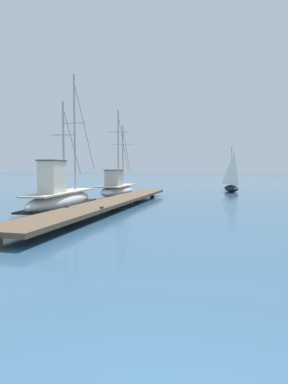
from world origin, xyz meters
name	(u,v)px	position (x,y,z in m)	size (l,w,h in m)	color
floating_dock	(113,202)	(-6.05, 15.00, 0.36)	(2.35, 18.92, 0.53)	brown
fishing_boat_0	(117,188)	(-8.41, 21.81, 0.65)	(2.28, 6.91, 6.51)	silver
fishing_boat_1	(61,197)	(-8.28, 13.38, 0.71)	(2.19, 8.76, 7.33)	silver
distant_sailboat	(232,172)	(-0.25, 29.86, 1.79)	(2.26, 3.44, 4.14)	black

